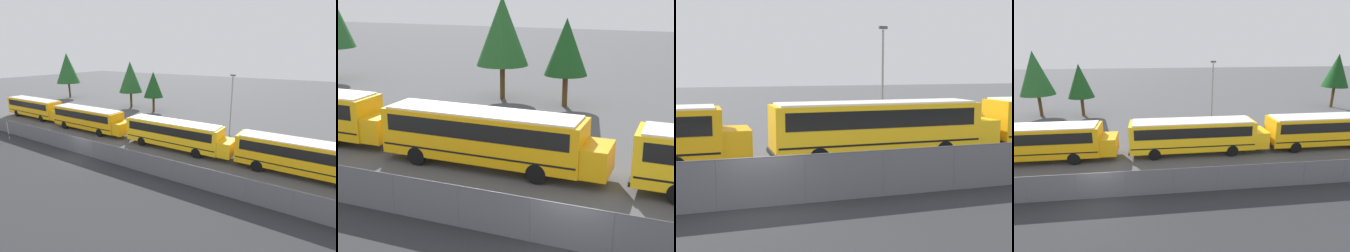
% 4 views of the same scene
% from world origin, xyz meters
% --- Properties ---
extents(ground_plane, '(200.00, 200.00, 0.00)m').
position_xyz_m(ground_plane, '(0.00, 0.00, 0.00)').
color(ground_plane, '#4C4C4F').
extents(fence, '(65.32, 0.07, 1.85)m').
position_xyz_m(fence, '(-0.00, -0.00, 0.94)').
color(fence, '#9EA0A5').
rests_on(fence, ground_plane).
extents(school_bus_1, '(12.66, 2.59, 3.16)m').
position_xyz_m(school_bus_1, '(-6.35, 6.58, 1.89)').
color(school_bus_1, orange).
rests_on(school_bus_1, ground_plane).
extents(school_bus_2, '(12.66, 2.59, 3.16)m').
position_xyz_m(school_bus_2, '(7.30, 6.71, 1.89)').
color(school_bus_2, yellow).
rests_on(school_bus_2, ground_plane).
extents(school_bus_3, '(12.66, 2.59, 3.16)m').
position_xyz_m(school_bus_3, '(20.30, 6.77, 1.89)').
color(school_bus_3, '#EDA80F').
rests_on(school_bus_3, ground_plane).
extents(light_pole, '(0.60, 0.24, 7.84)m').
position_xyz_m(light_pole, '(10.74, 14.96, 4.30)').
color(light_pole, gray).
rests_on(light_pole, ground_plane).
extents(tree_0, '(3.54, 3.54, 7.21)m').
position_xyz_m(tree_0, '(-6.17, 21.77, 4.88)').
color(tree_0, '#51381E').
rests_on(tree_0, ground_plane).
extents(tree_1, '(3.89, 3.89, 8.34)m').
position_xyz_m(tree_1, '(32.15, 22.52, 5.78)').
color(tree_1, '#51381E').
rests_on(tree_1, ground_plane).
extents(tree_2, '(4.54, 4.54, 8.89)m').
position_xyz_m(tree_2, '(-12.05, 22.44, 5.92)').
color(tree_2, '#51381E').
rests_on(tree_2, ground_plane).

